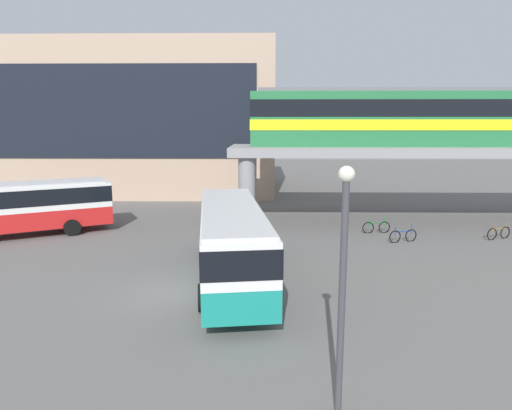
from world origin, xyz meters
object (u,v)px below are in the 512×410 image
(train, at_px, (438,117))
(bicycle_green, at_px, (376,227))
(bicycle_blue, at_px, (403,236))
(pedestrian_by_bike_rack, at_px, (216,217))
(bus_secondary, at_px, (12,204))
(station_building, at_px, (121,121))
(bicycle_brown, at_px, (499,233))
(bus_main, at_px, (231,235))

(train, height_order, bicycle_green, train)
(bicycle_blue, relative_size, pedestrian_by_bike_rack, 1.07)
(bus_secondary, height_order, bicycle_blue, bus_secondary)
(bicycle_green, distance_m, pedestrian_by_bike_rack, 10.14)
(station_building, height_order, bicycle_green, station_building)
(bicycle_brown, bearing_deg, bicycle_blue, -172.73)
(bus_main, distance_m, pedestrian_by_bike_rack, 9.88)
(bicycle_brown, bearing_deg, bicycle_green, 168.40)
(bus_main, distance_m, bicycle_brown, 16.84)
(station_building, xyz_separation_m, bicycle_brown, (28.40, -20.29, -6.67))
(bus_main, bearing_deg, bicycle_brown, 25.16)
(bicycle_green, height_order, pedestrian_by_bike_rack, pedestrian_by_bike_rack)
(station_building, xyz_separation_m, bus_main, (13.24, -27.41, -5.04))
(bus_secondary, relative_size, bicycle_green, 6.14)
(bus_secondary, xyz_separation_m, bicycle_brown, (28.68, -0.03, -1.63))
(train, relative_size, bus_main, 2.26)
(bicycle_blue, xyz_separation_m, pedestrian_by_bike_rack, (-11.06, 3.27, 0.40))
(bus_secondary, distance_m, bicycle_blue, 22.94)
(bus_main, relative_size, pedestrian_by_bike_rack, 6.98)
(bus_secondary, bearing_deg, bus_main, -27.90)
(bicycle_brown, bearing_deg, station_building, 144.46)
(train, height_order, bicycle_brown, train)
(bicycle_blue, bearing_deg, station_building, 137.05)
(bicycle_blue, bearing_deg, pedestrian_by_bike_rack, 163.52)
(train, distance_m, bus_secondary, 27.72)
(bicycle_blue, bearing_deg, train, 57.85)
(station_building, height_order, bicycle_blue, station_building)
(bicycle_blue, distance_m, bicycle_green, 2.35)
(bicycle_brown, height_order, bicycle_green, same)
(bus_main, relative_size, bicycle_green, 6.34)
(station_building, height_order, bus_secondary, station_building)
(train, height_order, bus_secondary, train)
(station_building, bearing_deg, train, -29.42)
(train, height_order, bus_main, train)
(bicycle_brown, relative_size, bicycle_blue, 0.97)
(station_building, bearing_deg, bicycle_brown, -35.54)
(bus_secondary, distance_m, bicycle_green, 21.98)
(bicycle_brown, distance_m, pedestrian_by_bike_rack, 17.06)
(bus_secondary, relative_size, bicycle_brown, 6.50)
(station_building, xyz_separation_m, bus_secondary, (-0.27, -20.26, -5.04))
(station_building, height_order, train, station_building)
(train, height_order, pedestrian_by_bike_rack, train)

